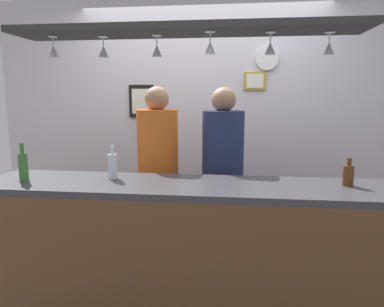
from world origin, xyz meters
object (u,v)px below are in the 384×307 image
object	(u,v)px
person_left_orange_shirt	(158,167)
picture_frame_upper_small	(255,81)
person_middle_navy_shirt	(223,169)
bottle_beer_green_import	(23,166)
bottle_beer_brown_stubby	(348,175)
bottle_soda_clear	(113,165)
wall_clock	(267,59)
picture_frame_caricature	(141,101)

from	to	relation	value
person_left_orange_shirt	picture_frame_upper_small	size ratio (longest dim) A/B	7.64
person_middle_navy_shirt	bottle_beer_green_import	distance (m)	1.48
bottle_beer_brown_stubby	picture_frame_upper_small	distance (m)	1.57
bottle_soda_clear	picture_frame_upper_small	distance (m)	1.80
bottle_beer_brown_stubby	person_left_orange_shirt	bearing A→B (deg)	157.79
bottle_beer_green_import	bottle_beer_brown_stubby	bearing A→B (deg)	3.52
wall_clock	bottle_soda_clear	bearing A→B (deg)	-130.96
bottle_beer_brown_stubby	picture_frame_upper_small	xyz separation A→B (m)	(-0.52, 1.34, 0.65)
picture_frame_caricature	bottle_soda_clear	bearing A→B (deg)	-83.87
person_left_orange_shirt	picture_frame_caricature	distance (m)	1.01
bottle_soda_clear	bottle_beer_brown_stubby	xyz separation A→B (m)	(1.55, -0.01, -0.02)
bottle_beer_brown_stubby	picture_frame_caricature	xyz separation A→B (m)	(-1.70, 1.34, 0.44)
bottle_soda_clear	picture_frame_upper_small	bearing A→B (deg)	52.06
person_middle_navy_shirt	wall_clock	world-z (taller)	wall_clock
person_left_orange_shirt	person_middle_navy_shirt	bearing A→B (deg)	0.00
person_left_orange_shirt	bottle_beer_brown_stubby	xyz separation A→B (m)	(1.35, -0.55, 0.09)
picture_frame_upper_small	wall_clock	xyz separation A→B (m)	(0.11, -0.01, 0.21)
person_middle_navy_shirt	picture_frame_caricature	xyz separation A→B (m)	(-0.89, 0.79, 0.54)
person_left_orange_shirt	bottle_beer_brown_stubby	distance (m)	1.47
person_middle_navy_shirt	picture_frame_caricature	bearing A→B (deg)	138.41
bottle_soda_clear	picture_frame_caricature	world-z (taller)	picture_frame_caricature
person_left_orange_shirt	bottle_beer_brown_stubby	bearing A→B (deg)	-22.21
bottle_beer_green_import	bottle_soda_clear	world-z (taller)	bottle_beer_green_import
wall_clock	person_middle_navy_shirt	bearing A→B (deg)	-117.41
bottle_soda_clear	bottle_beer_brown_stubby	distance (m)	1.55
picture_frame_upper_small	picture_frame_caricature	world-z (taller)	picture_frame_upper_small
bottle_beer_green_import	bottle_beer_brown_stubby	size ratio (longest dim) A/B	1.44
person_left_orange_shirt	picture_frame_caricature	size ratio (longest dim) A/B	4.94
bottle_beer_green_import	bottle_soda_clear	bearing A→B (deg)	13.97
picture_frame_caricature	wall_clock	world-z (taller)	wall_clock
person_middle_navy_shirt	bottle_beer_brown_stubby	size ratio (longest dim) A/B	9.29
bottle_beer_brown_stubby	picture_frame_caricature	distance (m)	2.21
bottle_beer_green_import	bottle_beer_brown_stubby	world-z (taller)	bottle_beer_green_import
picture_frame_caricature	person_middle_navy_shirt	bearing A→B (deg)	-41.59
person_middle_navy_shirt	picture_frame_upper_small	distance (m)	1.12
person_middle_navy_shirt	bottle_soda_clear	world-z (taller)	person_middle_navy_shirt
bottle_beer_green_import	picture_frame_caricature	xyz separation A→B (m)	(0.42, 1.47, 0.41)
person_left_orange_shirt	person_middle_navy_shirt	distance (m)	0.54
bottle_soda_clear	picture_frame_caricature	xyz separation A→B (m)	(-0.14, 1.33, 0.42)
person_middle_navy_shirt	picture_frame_upper_small	world-z (taller)	picture_frame_upper_small
person_middle_navy_shirt	bottle_beer_green_import	bearing A→B (deg)	-152.46
person_left_orange_shirt	picture_frame_upper_small	world-z (taller)	picture_frame_upper_small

